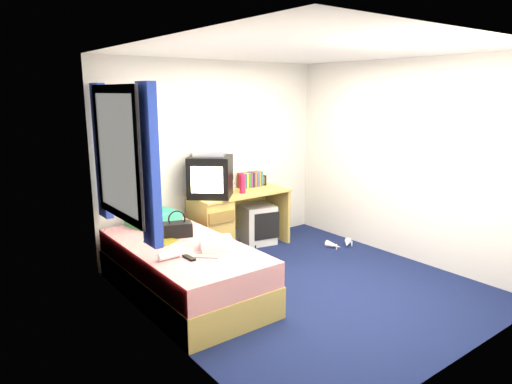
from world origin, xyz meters
TOP-DOWN VIEW (x-y plane):
  - ground at (0.00, 0.00)m, footprint 3.40×3.40m
  - room_shell at (0.00, 0.00)m, footprint 3.40×3.40m
  - bed at (-1.10, 0.60)m, footprint 1.01×2.00m
  - pillow at (-1.01, 1.44)m, footprint 0.60×0.43m
  - desk at (-0.10, 1.44)m, footprint 1.30×0.55m
  - storage_cube at (0.49, 1.45)m, footprint 0.50×0.50m
  - crt_tv at (-0.24, 1.44)m, footprint 0.69×0.68m
  - vcr at (-0.24, 1.44)m, footprint 0.45×0.45m
  - book_row at (0.49, 1.60)m, footprint 0.34×0.13m
  - picture_frame at (0.70, 1.60)m, footprint 0.04×0.12m
  - pink_water_bottle at (0.18, 1.35)m, footprint 0.09×0.09m
  - aerosol_can at (0.10, 1.46)m, footprint 0.05×0.05m
  - handbag at (-1.02, 0.84)m, footprint 0.33×0.25m
  - towel at (-0.90, 0.28)m, footprint 0.38×0.36m
  - magazine at (-1.23, 0.80)m, footprint 0.31×0.34m
  - water_bottle at (-1.39, 0.30)m, footprint 0.20×0.07m
  - colour_swatch_fan at (-1.10, 0.13)m, footprint 0.20×0.19m
  - remote_control at (-1.25, 0.20)m, footprint 0.06×0.16m
  - window_assembly at (-1.55, 0.90)m, footprint 0.11×1.42m
  - white_heels at (1.24, 0.62)m, footprint 0.38×0.27m

SIDE VIEW (x-z plane):
  - ground at x=0.00m, z-range 0.00..0.00m
  - white_heels at x=1.24m, z-range -0.01..0.09m
  - storage_cube at x=0.49m, z-range 0.00..0.53m
  - bed at x=-1.10m, z-range 0.00..0.54m
  - desk at x=-0.10m, z-range 0.03..0.78m
  - colour_swatch_fan at x=-1.10m, z-range 0.54..0.55m
  - magazine at x=-1.23m, z-range 0.54..0.55m
  - remote_control at x=-1.25m, z-range 0.54..0.56m
  - water_bottle at x=-1.39m, z-range 0.54..0.61m
  - towel at x=-0.90m, z-range 0.54..0.64m
  - pillow at x=-1.01m, z-range 0.54..0.66m
  - handbag at x=-1.02m, z-range 0.48..0.76m
  - picture_frame at x=0.70m, z-range 0.75..0.89m
  - aerosol_can at x=0.10m, z-range 0.75..0.92m
  - book_row at x=0.49m, z-range 0.75..0.95m
  - pink_water_bottle at x=0.18m, z-range 0.75..0.99m
  - crt_tv at x=-0.24m, z-range 0.75..1.25m
  - vcr at x=-0.24m, z-range 1.25..1.32m
  - window_assembly at x=-1.55m, z-range 0.72..2.12m
  - room_shell at x=0.00m, z-range -0.25..3.15m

